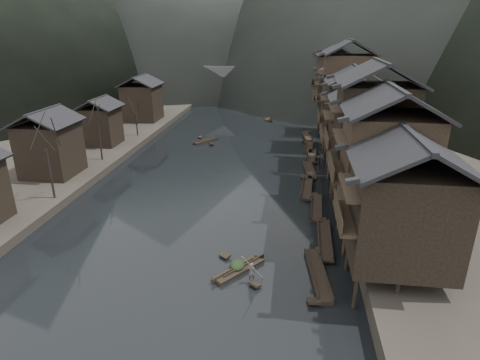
# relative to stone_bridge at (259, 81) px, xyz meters

# --- Properties ---
(water) EXTENTS (300.00, 300.00, 0.00)m
(water) POSITION_rel_stone_bridge_xyz_m (0.00, -72.00, -5.11)
(water) COLOR black
(water) RESTS_ON ground
(right_bank) EXTENTS (40.00, 200.00, 1.80)m
(right_bank) POSITION_rel_stone_bridge_xyz_m (35.00, -32.00, -4.21)
(right_bank) COLOR #2D2823
(right_bank) RESTS_ON ground
(left_bank) EXTENTS (40.00, 200.00, 1.20)m
(left_bank) POSITION_rel_stone_bridge_xyz_m (-35.00, -32.00, -4.51)
(left_bank) COLOR #2D2823
(left_bank) RESTS_ON ground
(stilt_houses) EXTENTS (9.00, 67.60, 16.98)m
(stilt_houses) POSITION_rel_stone_bridge_xyz_m (17.28, -52.08, 3.90)
(stilt_houses) COLOR black
(stilt_houses) RESTS_ON ground
(left_houses) EXTENTS (8.10, 53.20, 8.73)m
(left_houses) POSITION_rel_stone_bridge_xyz_m (-20.50, -51.88, 0.55)
(left_houses) COLOR black
(left_houses) RESTS_ON left_bank
(bare_trees) EXTENTS (3.97, 41.57, 7.95)m
(bare_trees) POSITION_rel_stone_bridge_xyz_m (-17.00, -63.23, 1.41)
(bare_trees) COLOR black
(bare_trees) RESTS_ON left_bank
(moored_sampans) EXTENTS (2.82, 50.39, 0.47)m
(moored_sampans) POSITION_rel_stone_bridge_xyz_m (12.08, -58.23, -4.91)
(moored_sampans) COLOR black
(moored_sampans) RESTS_ON water
(midriver_boats) EXTENTS (12.50, 25.39, 0.45)m
(midriver_boats) POSITION_rel_stone_bridge_xyz_m (-0.34, -30.84, -4.91)
(midriver_boats) COLOR black
(midriver_boats) RESTS_ON water
(stone_bridge) EXTENTS (40.00, 6.00, 9.00)m
(stone_bridge) POSITION_rel_stone_bridge_xyz_m (0.00, 0.00, 0.00)
(stone_bridge) COLOR #4C4C4F
(stone_bridge) RESTS_ON ground
(hero_sampan) EXTENTS (4.05, 4.78, 0.44)m
(hero_sampan) POSITION_rel_stone_bridge_xyz_m (5.56, -79.02, -4.91)
(hero_sampan) COLOR black
(hero_sampan) RESTS_ON water
(cargo_heap) EXTENTS (1.18, 1.55, 0.71)m
(cargo_heap) POSITION_rel_stone_bridge_xyz_m (5.41, -78.83, -4.31)
(cargo_heap) COLOR black
(cargo_heap) RESTS_ON hero_sampan
(boatman) EXTENTS (0.61, 0.42, 1.63)m
(boatman) POSITION_rel_stone_bridge_xyz_m (6.73, -80.50, -3.86)
(boatman) COLOR #4F5052
(boatman) RESTS_ON hero_sampan
(bamboo_pole) EXTENTS (1.72, 1.96, 3.28)m
(bamboo_pole) POSITION_rel_stone_bridge_xyz_m (6.93, -80.50, -1.40)
(bamboo_pole) COLOR #8C7A51
(bamboo_pole) RESTS_ON boatman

